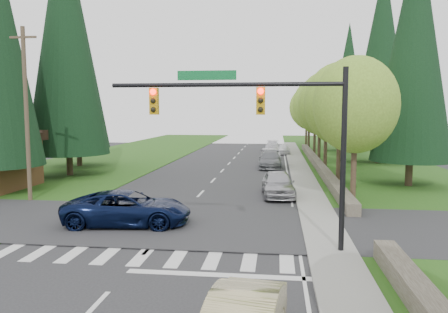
% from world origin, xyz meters
% --- Properties ---
extents(ground, '(120.00, 120.00, 0.00)m').
position_xyz_m(ground, '(0.00, 0.00, 0.00)').
color(ground, '#28282B').
rests_on(ground, ground).
extents(grass_east, '(14.00, 110.00, 0.06)m').
position_xyz_m(grass_east, '(13.00, 20.00, 0.03)').
color(grass_east, '#245416').
rests_on(grass_east, ground).
extents(grass_west, '(14.00, 110.00, 0.06)m').
position_xyz_m(grass_west, '(-13.00, 20.00, 0.03)').
color(grass_west, '#245416').
rests_on(grass_west, ground).
extents(cross_street, '(120.00, 8.00, 0.10)m').
position_xyz_m(cross_street, '(0.00, 8.00, 0.00)').
color(cross_street, '#28282B').
rests_on(cross_street, ground).
extents(sidewalk_east, '(1.80, 80.00, 0.13)m').
position_xyz_m(sidewalk_east, '(6.90, 22.00, 0.07)').
color(sidewalk_east, gray).
rests_on(sidewalk_east, ground).
extents(curb_east, '(0.20, 80.00, 0.13)m').
position_xyz_m(curb_east, '(6.05, 22.00, 0.07)').
color(curb_east, gray).
rests_on(curb_east, ground).
extents(stone_wall_north, '(0.70, 40.00, 0.70)m').
position_xyz_m(stone_wall_north, '(8.60, 30.00, 0.35)').
color(stone_wall_north, '#4C4438').
rests_on(stone_wall_north, ground).
extents(traffic_signal, '(8.70, 0.37, 6.80)m').
position_xyz_m(traffic_signal, '(4.37, 4.50, 4.98)').
color(traffic_signal, black).
rests_on(traffic_signal, ground).
extents(utility_pole, '(1.60, 0.24, 10.00)m').
position_xyz_m(utility_pole, '(-9.50, 12.00, 5.14)').
color(utility_pole, '#473828').
rests_on(utility_pole, ground).
extents(decid_tree_0, '(4.80, 4.80, 8.37)m').
position_xyz_m(decid_tree_0, '(9.20, 14.00, 5.60)').
color(decid_tree_0, '#38281C').
rests_on(decid_tree_0, ground).
extents(decid_tree_1, '(5.20, 5.20, 8.80)m').
position_xyz_m(decid_tree_1, '(9.30, 21.00, 5.80)').
color(decid_tree_1, '#38281C').
rests_on(decid_tree_1, ground).
extents(decid_tree_2, '(5.00, 5.00, 8.82)m').
position_xyz_m(decid_tree_2, '(9.10, 28.00, 5.93)').
color(decid_tree_2, '#38281C').
rests_on(decid_tree_2, ground).
extents(decid_tree_3, '(5.00, 5.00, 8.55)m').
position_xyz_m(decid_tree_3, '(9.20, 35.00, 5.66)').
color(decid_tree_3, '#38281C').
rests_on(decid_tree_3, ground).
extents(decid_tree_4, '(5.40, 5.40, 9.18)m').
position_xyz_m(decid_tree_4, '(9.30, 42.00, 6.06)').
color(decid_tree_4, '#38281C').
rests_on(decid_tree_4, ground).
extents(decid_tree_5, '(4.80, 4.80, 8.30)m').
position_xyz_m(decid_tree_5, '(9.10, 49.00, 5.53)').
color(decid_tree_5, '#38281C').
rests_on(decid_tree_5, ground).
extents(decid_tree_6, '(5.20, 5.20, 8.86)m').
position_xyz_m(decid_tree_6, '(9.20, 56.00, 5.86)').
color(decid_tree_6, '#38281C').
rests_on(decid_tree_6, ground).
extents(conifer_w_c, '(6.46, 6.46, 20.80)m').
position_xyz_m(conifer_w_c, '(-12.00, 22.00, 11.29)').
color(conifer_w_c, '#38281C').
rests_on(conifer_w_c, ground).
extents(conifer_w_e, '(5.78, 5.78, 18.80)m').
position_xyz_m(conifer_w_e, '(-14.00, 28.00, 10.29)').
color(conifer_w_e, '#38281C').
rests_on(conifer_w_e, ground).
extents(conifer_e_a, '(5.44, 5.44, 17.80)m').
position_xyz_m(conifer_e_a, '(14.00, 20.00, 9.79)').
color(conifer_e_a, '#38281C').
rests_on(conifer_e_a, ground).
extents(conifer_e_b, '(6.12, 6.12, 19.80)m').
position_xyz_m(conifer_e_b, '(15.00, 34.00, 10.79)').
color(conifer_e_b, '#38281C').
rests_on(conifer_e_b, ground).
extents(conifer_e_c, '(5.10, 5.10, 16.80)m').
position_xyz_m(conifer_e_c, '(14.00, 48.00, 9.29)').
color(conifer_e_c, '#38281C').
rests_on(conifer_e_c, ground).
extents(suv_navy, '(5.99, 3.23, 1.60)m').
position_xyz_m(suv_navy, '(-1.96, 7.42, 0.80)').
color(suv_navy, '#0A1333').
rests_on(suv_navy, ground).
extents(parked_car_a, '(2.24, 4.81, 1.59)m').
position_xyz_m(parked_car_a, '(4.90, 15.19, 0.80)').
color(parked_car_a, '#AFAFB4').
rests_on(parked_car_a, ground).
extents(parked_car_b, '(2.25, 5.27, 1.52)m').
position_xyz_m(parked_car_b, '(4.20, 28.97, 0.76)').
color(parked_car_b, slate).
rests_on(parked_car_b, ground).
extents(parked_car_c, '(2.00, 4.79, 1.54)m').
position_xyz_m(parked_car_c, '(4.20, 31.85, 0.77)').
color(parked_car_c, '#BCBBC1').
rests_on(parked_car_c, ground).
extents(parked_car_d, '(1.56, 3.76, 1.27)m').
position_xyz_m(parked_car_d, '(5.60, 42.40, 0.64)').
color(parked_car_d, white).
rests_on(parked_car_d, ground).
extents(parked_car_e, '(1.90, 4.62, 1.34)m').
position_xyz_m(parked_car_e, '(4.20, 46.37, 0.67)').
color(parked_car_e, silver).
rests_on(parked_car_e, ground).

